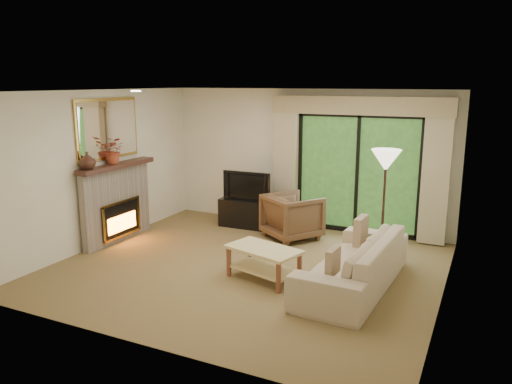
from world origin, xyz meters
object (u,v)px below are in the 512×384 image
at_px(sofa, 353,262).
at_px(coffee_table, 264,264).
at_px(media_console, 249,213).
at_px(armchair, 292,216).

xyz_separation_m(sofa, coffee_table, (-1.20, -0.30, -0.12)).
relative_size(sofa, coffee_table, 2.33).
bearing_deg(media_console, coffee_table, -60.77).
distance_m(sofa, coffee_table, 1.24).
bearing_deg(armchair, sofa, 167.16).
xyz_separation_m(armchair, sofa, (1.53, -1.64, -0.05)).
bearing_deg(sofa, armchair, -134.03).
bearing_deg(armchair, coffee_table, 133.88).
relative_size(media_console, sofa, 0.45).
xyz_separation_m(media_console, sofa, (2.55, -1.96, 0.08)).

